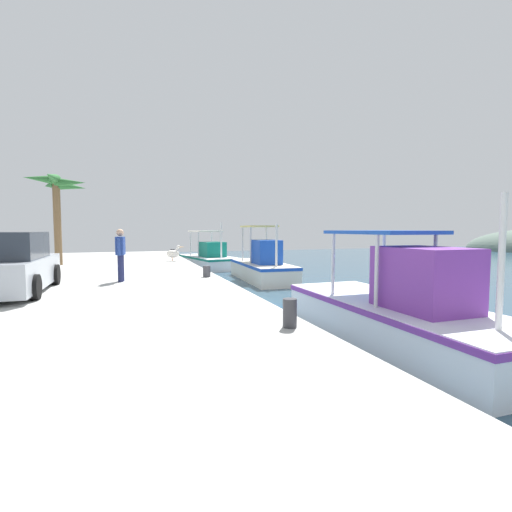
% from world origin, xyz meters
% --- Properties ---
extents(quay_pier, '(36.00, 10.00, 0.80)m').
position_xyz_m(quay_pier, '(0.00, -5.00, 0.40)').
color(quay_pier, '#B2B2AD').
rests_on(quay_pier, ground).
extents(fishing_boat_nearest, '(5.75, 3.14, 2.83)m').
position_xyz_m(fishing_boat_nearest, '(-12.52, 1.83, 0.58)').
color(fishing_boat_nearest, white).
rests_on(fishing_boat_nearest, ground).
extents(fishing_boat_second, '(5.65, 2.08, 2.66)m').
position_xyz_m(fishing_boat_second, '(-5.90, 3.05, 0.66)').
color(fishing_boat_second, silver).
rests_on(fishing_boat_second, ground).
extents(fishing_boat_third, '(6.30, 2.17, 3.00)m').
position_xyz_m(fishing_boat_third, '(4.29, 2.48, 0.69)').
color(fishing_boat_third, white).
rests_on(fishing_boat_third, ground).
extents(pelican, '(0.46, 0.97, 0.82)m').
position_xyz_m(pelican, '(-8.96, -0.79, 1.20)').
color(pelican, tan).
rests_on(pelican, quay_pier).
extents(fisherman_standing, '(0.63, 0.30, 1.65)m').
position_xyz_m(fisherman_standing, '(-1.66, -3.22, 1.71)').
color(fisherman_standing, '#1E234C').
rests_on(fisherman_standing, quay_pier).
extents(parked_car, '(4.10, 1.89, 1.57)m').
position_xyz_m(parked_car, '(-0.27, -5.89, 1.52)').
color(parked_car, black).
rests_on(parked_car, quay_pier).
extents(mooring_bollard_nearest, '(0.27, 0.27, 0.44)m').
position_xyz_m(mooring_bollard_nearest, '(-12.36, -0.45, 1.02)').
color(mooring_bollard_nearest, '#333338').
rests_on(mooring_bollard_nearest, quay_pier).
extents(mooring_bollard_second, '(0.26, 0.26, 0.38)m').
position_xyz_m(mooring_bollard_second, '(-1.89, -0.45, 0.99)').
color(mooring_bollard_second, '#333338').
rests_on(mooring_bollard_second, quay_pier).
extents(mooring_bollard_third, '(0.24, 0.24, 0.48)m').
position_xyz_m(mooring_bollard_third, '(5.08, -0.45, 1.04)').
color(mooring_bollard_third, '#333338').
rests_on(mooring_bollard_third, quay_pier).
extents(palm_tree, '(3.16, 2.59, 4.12)m').
position_xyz_m(palm_tree, '(-8.33, -5.98, 4.17)').
color(palm_tree, brown).
rests_on(palm_tree, quay_pier).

